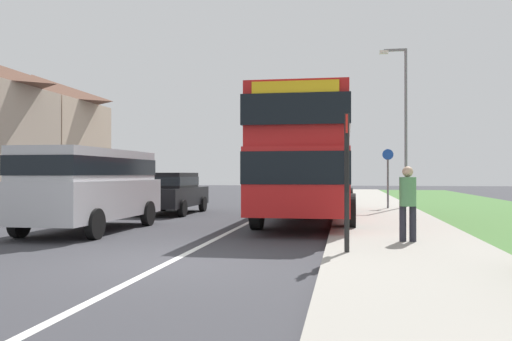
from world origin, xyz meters
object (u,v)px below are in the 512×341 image
Objects in this scene: pedestrian_at_stop at (408,200)px; cycle_route_sign at (388,176)px; bus_stop_sign at (347,173)px; parked_car_black at (171,191)px; street_lamp_mid at (403,116)px; double_decker_bus at (310,154)px; parked_van_silver at (90,183)px.

cycle_route_sign is at bearing 87.73° from pedestrian_at_stop.
bus_stop_sign is 1.03× the size of cycle_route_sign.
cycle_route_sign is (0.43, 10.95, 0.45)m from pedestrian_at_stop.
pedestrian_at_stop is (7.77, -8.02, 0.11)m from parked_car_black.
street_lamp_mid reaches higher than bus_stop_sign.
cycle_route_sign reaches higher than parked_car_black.
double_decker_bus reaches higher than parked_van_silver.
parked_car_black is at bearing -156.53° from street_lamp_mid.
parked_car_black is 11.73m from bus_stop_sign.
street_lamp_mid is (9.05, 10.08, 2.66)m from parked_van_silver.
double_decker_bus is at bearing -119.92° from street_lamp_mid.
double_decker_bus is at bearing -118.59° from cycle_route_sign.
parked_car_black is at bearing -160.37° from cycle_route_sign.
cycle_route_sign is (1.68, 12.65, -0.11)m from bus_stop_sign.
double_decker_bus reaches higher than pedestrian_at_stop.
parked_van_silver is 12.38m from cycle_route_sign.
parked_van_silver is at bearing -131.93° from street_lamp_mid.
parked_van_silver is at bearing 152.24° from bus_stop_sign.
parked_van_silver is 2.14× the size of cycle_route_sign.
bus_stop_sign is 14.00m from street_lamp_mid.
double_decker_bus is 6.82m from parked_van_silver.
parked_van_silver is (-5.51, -3.93, -0.86)m from double_decker_bus.
street_lamp_mid reaches higher than pedestrian_at_stop.
parked_car_black is (-5.37, 2.28, -1.28)m from double_decker_bus.
bus_stop_sign is at bearing -99.93° from street_lamp_mid.
double_decker_bus is 5.97m from parked_car_black.
double_decker_bus reaches higher than parked_car_black.
bus_stop_sign is 0.38× the size of street_lamp_mid.
bus_stop_sign is 12.76m from cycle_route_sign.
double_decker_bus is at bearing 112.71° from pedestrian_at_stop.
double_decker_bus is 3.87× the size of bus_stop_sign.
parked_van_silver is 7.55m from bus_stop_sign.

